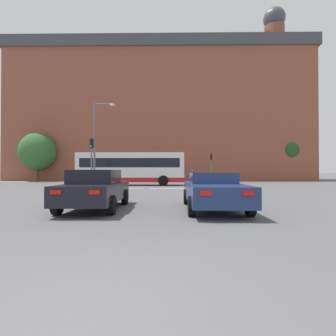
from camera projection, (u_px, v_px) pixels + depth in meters
name	position (u px, v px, depth m)	size (l,w,h in m)	color
ground_plane	(84.00, 321.00, 2.47)	(400.00, 400.00, 0.00)	#545456
stop_line_strip	(161.00, 188.00, 21.31)	(8.61, 0.30, 0.01)	silver
far_pavement	(165.00, 182.00, 34.58)	(69.57, 2.50, 0.01)	gray
brick_civic_building	(161.00, 115.00, 42.84)	(45.98, 12.04, 28.12)	brown
car_saloon_left	(96.00, 189.00, 9.74)	(2.01, 4.39, 1.46)	black
car_roadster_right	(213.00, 191.00, 9.68)	(2.05, 4.94, 1.36)	navy
bus_crossing_lead	(131.00, 168.00, 26.29)	(10.54, 2.65, 3.22)	silver
traffic_light_near_left	(91.00, 155.00, 22.07)	(0.26, 0.31, 4.16)	slate
traffic_light_far_right	(211.00, 163.00, 33.47)	(0.26, 0.31, 3.66)	slate
street_lamp_junction	(98.00, 136.00, 22.32)	(1.85, 0.36, 7.31)	slate
pedestrian_waiting	(192.00, 175.00, 34.26)	(0.41, 0.45, 1.59)	#333851
tree_by_building	(38.00, 151.00, 36.11)	(4.92, 4.92, 6.73)	#4C3823
tree_kerbside	(287.00, 151.00, 38.28)	(3.76, 3.76, 6.40)	#4C3823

